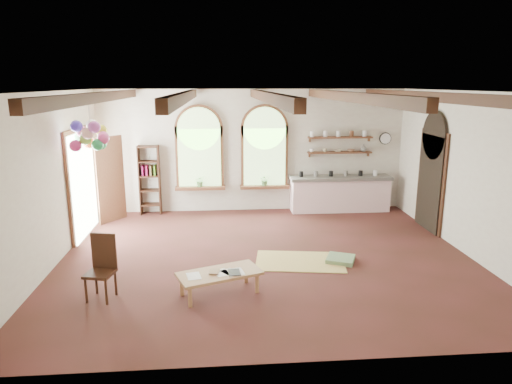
{
  "coord_description": "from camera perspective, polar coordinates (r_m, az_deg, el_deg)",
  "views": [
    {
      "loc": [
        -0.9,
        -8.4,
        3.35
      ],
      "look_at": [
        -0.16,
        0.6,
        1.18
      ],
      "focal_mm": 32.0,
      "sensor_mm": 36.0,
      "label": 1
    }
  ],
  "objects": [
    {
      "name": "wall_clock",
      "position": [
        12.74,
        15.86,
        6.45
      ],
      "size": [
        0.32,
        0.04,
        0.32
      ],
      "primitive_type": "cylinder",
      "rotation": [
        1.57,
        0.0,
        0.0
      ],
      "color": "black",
      "rests_on": "wall_back"
    },
    {
      "name": "table_book",
      "position": [
        7.5,
        -5.83,
        -9.86
      ],
      "size": [
        0.19,
        0.25,
        0.02
      ],
      "primitive_type": "imported",
      "rotation": [
        0.0,
        0.0,
        -0.16
      ],
      "color": "olive",
      "rests_on": "coffee_table"
    },
    {
      "name": "bookshelf",
      "position": [
        12.11,
        -13.16,
        1.47
      ],
      "size": [
        0.53,
        0.32,
        1.8
      ],
      "color": "#381A12",
      "rests_on": "floor"
    },
    {
      "name": "floor_mat",
      "position": [
        8.9,
        5.51,
        -8.62
      ],
      "size": [
        1.82,
        1.28,
        0.02
      ],
      "primitive_type": "cube",
      "rotation": [
        0.0,
        0.0,
        -0.15
      ],
      "color": "#D7C46B",
      "rests_on": "floor"
    },
    {
      "name": "balloon_cluster",
      "position": [
        9.59,
        -19.96,
        6.61
      ],
      "size": [
        0.75,
        0.82,
        1.15
      ],
      "color": "white",
      "rests_on": "floor"
    },
    {
      "name": "water_jug_b",
      "position": [
        12.72,
        14.73,
        -0.97
      ],
      "size": [
        0.32,
        0.32,
        0.62
      ],
      "color": "#5C94C6",
      "rests_on": "floor"
    },
    {
      "name": "tablet",
      "position": [
        7.45,
        -2.75,
        -9.99
      ],
      "size": [
        0.21,
        0.29,
        0.01
      ],
      "primitive_type": "cube",
      "rotation": [
        0.0,
        0.0,
        0.07
      ],
      "color": "black",
      "rests_on": "coffee_table"
    },
    {
      "name": "potted_plant_left",
      "position": [
        12.0,
        -7.0,
        1.37
      ],
      "size": [
        0.27,
        0.23,
        0.3
      ],
      "primitive_type": "imported",
      "color": "#598C4C",
      "rests_on": "window_left"
    },
    {
      "name": "side_chair",
      "position": [
        7.75,
        -18.77,
        -10.45
      ],
      "size": [
        0.49,
        0.49,
        1.04
      ],
      "color": "#381A12",
      "rests_on": "floor"
    },
    {
      "name": "floor_cushion",
      "position": [
        9.02,
        10.52,
        -8.26
      ],
      "size": [
        0.66,
        0.66,
        0.09
      ],
      "primitive_type": "cube",
      "rotation": [
        0.0,
        0.0,
        -0.41
      ],
      "color": "#6E8E62",
      "rests_on": "floor"
    },
    {
      "name": "wall_shelf_lower",
      "position": [
        12.34,
        10.41,
        4.89
      ],
      "size": [
        1.7,
        0.24,
        0.04
      ],
      "primitive_type": "cube",
      "color": "brown",
      "rests_on": "wall_back"
    },
    {
      "name": "shelf_cup_a",
      "position": [
        12.16,
        6.99,
        5.21
      ],
      "size": [
        0.12,
        0.1,
        0.1
      ],
      "primitive_type": "imported",
      "color": "white",
      "rests_on": "wall_shelf_lower"
    },
    {
      "name": "wall_shelf_upper",
      "position": [
        12.29,
        10.49,
        6.73
      ],
      "size": [
        1.7,
        0.24,
        0.04
      ],
      "primitive_type": "cube",
      "color": "brown",
      "rests_on": "wall_back"
    },
    {
      "name": "coffee_table",
      "position": [
        7.5,
        -4.59,
        -10.28
      ],
      "size": [
        1.45,
        1.04,
        0.38
      ],
      "color": "#A4774B",
      "rests_on": "floor"
    },
    {
      "name": "kitchen_counter",
      "position": [
        12.37,
        10.41,
        -0.16
      ],
      "size": [
        2.68,
        0.62,
        0.94
      ],
      "color": "white",
      "rests_on": "floor"
    },
    {
      "name": "potted_plant_right",
      "position": [
        12.05,
        1.11,
        1.52
      ],
      "size": [
        0.27,
        0.23,
        0.3
      ],
      "primitive_type": "imported",
      "color": "#598C4C",
      "rests_on": "window_right"
    },
    {
      "name": "floor",
      "position": [
        9.09,
        1.31,
        -8.13
      ],
      "size": [
        8.0,
        8.0,
        0.0
      ],
      "primitive_type": "plane",
      "color": "#522422",
      "rests_on": "ground"
    },
    {
      "name": "shelf_bowl_b",
      "position": [
        12.42,
        11.76,
        5.11
      ],
      "size": [
        0.2,
        0.2,
        0.06
      ],
      "primitive_type": "imported",
      "color": "#8C664C",
      "rests_on": "wall_shelf_lower"
    },
    {
      "name": "shelf_vase",
      "position": [
        12.51,
        13.32,
        5.4
      ],
      "size": [
        0.18,
        0.18,
        0.19
      ],
      "primitive_type": "imported",
      "color": "slate",
      "rests_on": "wall_shelf_lower"
    },
    {
      "name": "right_doorway",
      "position": [
        11.25,
        20.93,
        1.06
      ],
      "size": [
        0.1,
        1.3,
        2.4
      ],
      "primitive_type": "cube",
      "color": "black",
      "rests_on": "floor"
    },
    {
      "name": "water_jug_a",
      "position": [
        12.68,
        14.11,
        -1.18
      ],
      "size": [
        0.27,
        0.27,
        0.53
      ],
      "color": "#5C94C6",
      "rests_on": "floor"
    },
    {
      "name": "left_doorway",
      "position": [
        10.87,
        -20.9,
        0.93
      ],
      "size": [
        0.1,
        1.9,
        2.5
      ],
      "primitive_type": "cube",
      "color": "brown",
      "rests_on": "floor"
    },
    {
      "name": "window_left",
      "position": [
        11.96,
        -7.09,
        5.14
      ],
      "size": [
        1.3,
        0.28,
        2.2
      ],
      "color": "brown",
      "rests_on": "floor"
    },
    {
      "name": "ceiling_beams",
      "position": [
        8.45,
        1.43,
        11.8
      ],
      "size": [
        6.2,
        6.8,
        0.18
      ],
      "primitive_type": null,
      "color": "#381A12",
      "rests_on": "ceiling"
    },
    {
      "name": "shelf_bowl_a",
      "position": [
        12.32,
        10.19,
        5.1
      ],
      "size": [
        0.22,
        0.22,
        0.05
      ],
      "primitive_type": "imported",
      "color": "beige",
      "rests_on": "wall_shelf_lower"
    },
    {
      "name": "window_right",
      "position": [
        12.01,
        1.07,
        5.27
      ],
      "size": [
        1.3,
        0.28,
        2.2
      ],
      "color": "brown",
      "rests_on": "floor"
    },
    {
      "name": "shelf_cup_b",
      "position": [
        12.23,
        8.6,
        5.2
      ],
      "size": [
        0.1,
        0.1,
        0.09
      ],
      "primitive_type": "imported",
      "color": "beige",
      "rests_on": "wall_shelf_lower"
    }
  ]
}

